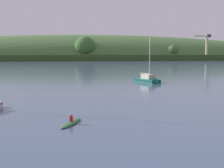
# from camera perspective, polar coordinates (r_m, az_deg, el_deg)

# --- Properties ---
(far_shoreline_hill) EXTENTS (477.97, 112.60, 41.31)m
(far_shoreline_hill) POSITION_cam_1_polar(r_m,az_deg,el_deg) (272.27, -4.53, 4.37)
(far_shoreline_hill) COLOR #314A21
(far_shoreline_hill) RESTS_ON ground
(dockside_crane) EXTENTS (12.62, 4.43, 20.02)m
(dockside_crane) POSITION_cam_1_polar(r_m,az_deg,el_deg) (256.90, 16.30, 6.15)
(dockside_crane) COLOR #4C4C51
(dockside_crane) RESTS_ON ground
(sailboat_near_mooring) EXTENTS (5.00, 7.44, 10.08)m
(sailboat_near_mooring) POSITION_cam_1_polar(r_m,az_deg,el_deg) (65.68, 6.61, 0.51)
(sailboat_near_mooring) COLOR #0F564C
(sailboat_near_mooring) RESTS_ON ground
(canoe_with_paddler) EXTENTS (2.10, 4.23, 1.02)m
(canoe_with_paddler) POSITION_cam_1_polar(r_m,az_deg,el_deg) (28.15, -7.25, -6.80)
(canoe_with_paddler) COLOR #33663D
(canoe_with_paddler) RESTS_ON ground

